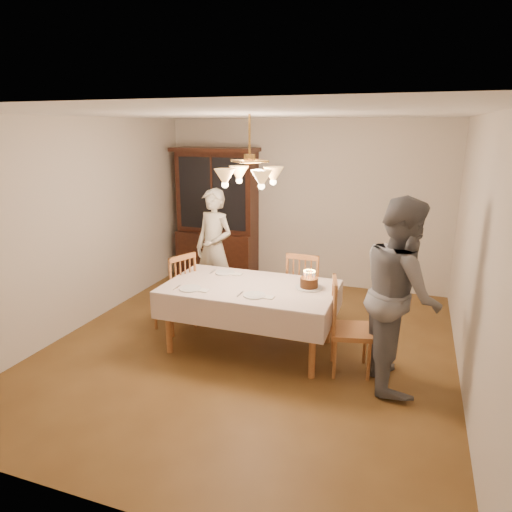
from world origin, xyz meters
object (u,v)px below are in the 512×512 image
at_px(chair_far_side, 305,293).
at_px(birthday_cake, 309,283).
at_px(dining_table, 250,292).
at_px(china_hutch, 217,217).
at_px(elderly_woman, 214,248).

xyz_separation_m(chair_far_side, birthday_cake, (0.19, -0.65, 0.37)).
height_order(dining_table, birthday_cake, birthday_cake).
height_order(chair_far_side, birthday_cake, chair_far_side).
bearing_deg(china_hutch, birthday_cake, -45.91).
distance_m(chair_far_side, elderly_woman, 1.48).
xyz_separation_m(dining_table, chair_far_side, (0.45, 0.79, -0.24)).
relative_size(china_hutch, birthday_cake, 7.20).
relative_size(elderly_woman, birthday_cake, 5.57).
xyz_separation_m(china_hutch, chair_far_side, (1.86, -1.47, -0.60)).
height_order(dining_table, china_hutch, china_hutch).
bearing_deg(birthday_cake, china_hutch, 134.09).
height_order(china_hutch, chair_far_side, china_hutch).
bearing_deg(chair_far_side, birthday_cake, -73.70).
height_order(dining_table, elderly_woman, elderly_woman).
distance_m(china_hutch, elderly_woman, 1.27).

